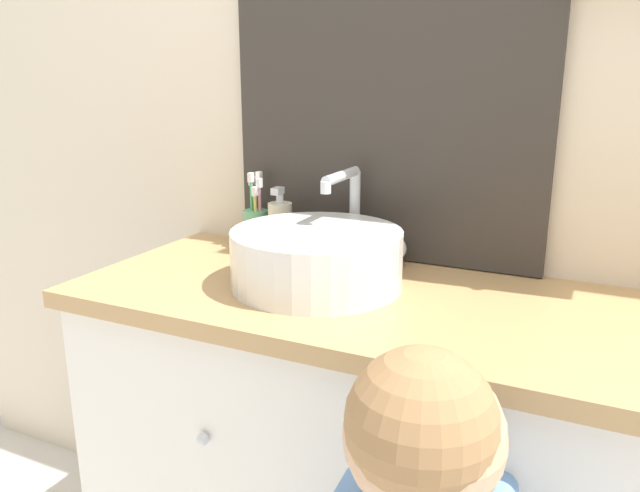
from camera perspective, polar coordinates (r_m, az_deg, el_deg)
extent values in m
cube|color=beige|center=(1.40, 12.13, 14.83)|extent=(3.20, 0.06, 2.50)
cube|color=tan|center=(1.20, 7.65, -5.68)|extent=(1.32, 0.52, 0.03)
sphere|color=silver|center=(1.22, -10.67, -16.96)|extent=(0.02, 0.02, 0.02)
cylinder|color=silver|center=(1.24, -0.31, -1.13)|extent=(0.34, 0.34, 0.11)
cylinder|color=silver|center=(1.23, -0.32, 1.26)|extent=(0.28, 0.28, 0.01)
cylinder|color=silver|center=(1.40, 3.19, 2.72)|extent=(0.02, 0.02, 0.21)
cylinder|color=silver|center=(1.32, 1.96, 6.41)|extent=(0.02, 0.15, 0.02)
cylinder|color=silver|center=(1.25, 0.53, 5.37)|extent=(0.02, 0.02, 0.02)
sphere|color=white|center=(1.39, 6.74, -0.25)|extent=(0.06, 0.06, 0.06)
cylinder|color=#66B27F|center=(1.53, -5.87, 1.53)|extent=(0.06, 0.06, 0.09)
cylinder|color=pink|center=(1.51, -5.51, 3.12)|extent=(0.01, 0.01, 0.16)
cube|color=white|center=(1.49, -5.58, 5.75)|extent=(0.01, 0.02, 0.02)
cylinder|color=#8E56B7|center=(1.52, -5.53, 3.51)|extent=(0.01, 0.01, 0.17)
cube|color=white|center=(1.51, -5.61, 6.37)|extent=(0.01, 0.02, 0.02)
cylinder|color=white|center=(1.53, -6.17, 3.32)|extent=(0.01, 0.01, 0.16)
cube|color=white|center=(1.51, -6.25, 5.95)|extent=(0.01, 0.02, 0.02)
cylinder|color=#47B26B|center=(1.52, -6.26, 3.42)|extent=(0.01, 0.01, 0.17)
cube|color=white|center=(1.50, -6.34, 6.26)|extent=(0.01, 0.02, 0.02)
cylinder|color=#E5CC4C|center=(1.50, -5.90, 2.71)|extent=(0.01, 0.01, 0.14)
cube|color=white|center=(1.49, -5.97, 4.99)|extent=(0.01, 0.02, 0.02)
cylinder|color=beige|center=(1.46, -3.65, 1.54)|extent=(0.06, 0.06, 0.12)
cylinder|color=silver|center=(1.44, -3.69, 4.37)|extent=(0.02, 0.02, 0.02)
cube|color=silver|center=(1.43, -3.90, 5.04)|extent=(0.02, 0.03, 0.02)
sphere|color=tan|center=(0.76, 9.46, -16.68)|extent=(0.19, 0.19, 0.19)
sphere|color=#997047|center=(0.73, 9.22, -15.67)|extent=(0.17, 0.17, 0.17)
cylinder|color=#6693D1|center=(1.02, 16.29, -20.05)|extent=(0.07, 0.29, 0.05)
cylinder|color=#8E56B7|center=(1.12, 17.24, -14.28)|extent=(0.01, 0.05, 0.12)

